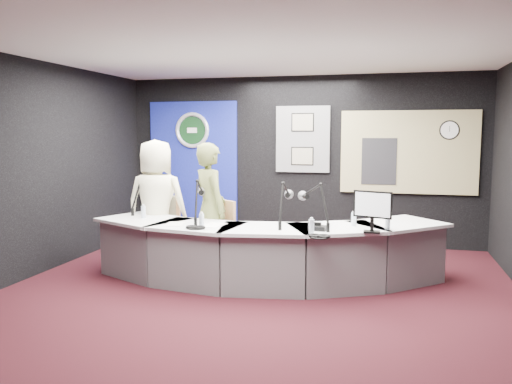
% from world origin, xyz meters
% --- Properties ---
extents(ground, '(6.00, 6.00, 0.00)m').
position_xyz_m(ground, '(0.00, 0.00, 0.00)').
color(ground, black).
rests_on(ground, ground).
extents(ceiling, '(6.00, 6.00, 0.02)m').
position_xyz_m(ceiling, '(0.00, 0.00, 2.80)').
color(ceiling, silver).
rests_on(ceiling, ground).
extents(wall_back, '(6.00, 0.02, 2.80)m').
position_xyz_m(wall_back, '(0.00, 3.00, 1.40)').
color(wall_back, black).
rests_on(wall_back, ground).
extents(wall_front, '(6.00, 0.02, 2.80)m').
position_xyz_m(wall_front, '(0.00, -3.00, 1.40)').
color(wall_front, black).
rests_on(wall_front, ground).
extents(wall_left, '(0.02, 6.00, 2.80)m').
position_xyz_m(wall_left, '(-3.00, 0.00, 1.40)').
color(wall_left, black).
rests_on(wall_left, ground).
extents(broadcast_desk, '(4.50, 1.90, 0.75)m').
position_xyz_m(broadcast_desk, '(-0.05, 0.55, 0.38)').
color(broadcast_desk, silver).
rests_on(broadcast_desk, ground).
extents(backdrop_panel, '(1.60, 0.05, 2.30)m').
position_xyz_m(backdrop_panel, '(-1.90, 2.97, 1.25)').
color(backdrop_panel, navy).
rests_on(backdrop_panel, wall_back).
extents(agency_seal, '(0.63, 0.07, 0.63)m').
position_xyz_m(agency_seal, '(-1.90, 2.93, 1.90)').
color(agency_seal, silver).
rests_on(agency_seal, backdrop_panel).
extents(seal_center, '(0.48, 0.01, 0.48)m').
position_xyz_m(seal_center, '(-1.90, 2.94, 1.90)').
color(seal_center, black).
rests_on(seal_center, backdrop_panel).
extents(pinboard, '(0.90, 0.04, 1.10)m').
position_xyz_m(pinboard, '(0.05, 2.97, 1.75)').
color(pinboard, slate).
rests_on(pinboard, wall_back).
extents(framed_photo_upper, '(0.34, 0.02, 0.27)m').
position_xyz_m(framed_photo_upper, '(0.05, 2.94, 2.03)').
color(framed_photo_upper, gray).
rests_on(framed_photo_upper, pinboard).
extents(framed_photo_lower, '(0.34, 0.02, 0.27)m').
position_xyz_m(framed_photo_lower, '(0.05, 2.94, 1.47)').
color(framed_photo_lower, gray).
rests_on(framed_photo_lower, pinboard).
extents(booth_window_frame, '(2.12, 0.06, 1.32)m').
position_xyz_m(booth_window_frame, '(1.75, 2.97, 1.55)').
color(booth_window_frame, tan).
rests_on(booth_window_frame, wall_back).
extents(booth_glow, '(2.00, 0.02, 1.20)m').
position_xyz_m(booth_glow, '(1.75, 2.96, 1.55)').
color(booth_glow, beige).
rests_on(booth_glow, booth_window_frame).
extents(equipment_rack, '(0.55, 0.02, 0.75)m').
position_xyz_m(equipment_rack, '(1.30, 2.94, 1.40)').
color(equipment_rack, black).
rests_on(equipment_rack, booth_window_frame).
extents(wall_clock, '(0.28, 0.01, 0.28)m').
position_xyz_m(wall_clock, '(2.35, 2.94, 1.90)').
color(wall_clock, white).
rests_on(wall_clock, booth_window_frame).
extents(armchair_left, '(0.59, 0.59, 0.97)m').
position_xyz_m(armchair_left, '(-1.64, 0.90, 0.49)').
color(armchair_left, '#B57F52').
rests_on(armchair_left, ground).
extents(armchair_right, '(0.82, 0.82, 1.04)m').
position_xyz_m(armchair_right, '(-0.83, 0.80, 0.52)').
color(armchair_right, '#B57F52').
rests_on(armchair_right, ground).
extents(draped_jacket, '(0.51, 0.14, 0.70)m').
position_xyz_m(draped_jacket, '(-1.68, 1.15, 0.62)').
color(draped_jacket, slate).
rests_on(draped_jacket, armchair_left).
extents(person_man, '(0.91, 0.64, 1.77)m').
position_xyz_m(person_man, '(-1.64, 0.90, 0.88)').
color(person_man, '#F9F2C7').
rests_on(person_man, ground).
extents(person_woman, '(0.74, 0.74, 1.73)m').
position_xyz_m(person_woman, '(-0.83, 0.80, 0.87)').
color(person_woman, '#616937').
rests_on(person_woman, ground).
extents(computer_monitor, '(0.38, 0.15, 0.27)m').
position_xyz_m(computer_monitor, '(1.28, 0.22, 1.07)').
color(computer_monitor, black).
rests_on(computer_monitor, broadcast_desk).
extents(desk_phone, '(0.22, 0.18, 0.05)m').
position_xyz_m(desk_phone, '(0.68, 0.23, 0.78)').
color(desk_phone, black).
rests_on(desk_phone, broadcast_desk).
extents(headphones_near, '(0.23, 0.23, 0.04)m').
position_xyz_m(headphones_near, '(0.75, -0.20, 0.77)').
color(headphones_near, black).
rests_on(headphones_near, broadcast_desk).
extents(headphones_far, '(0.21, 0.21, 0.04)m').
position_xyz_m(headphones_far, '(-0.71, -0.05, 0.77)').
color(headphones_far, black).
rests_on(headphones_far, broadcast_desk).
extents(paper_stack, '(0.25, 0.33, 0.00)m').
position_xyz_m(paper_stack, '(-1.06, 0.17, 0.75)').
color(paper_stack, white).
rests_on(paper_stack, broadcast_desk).
extents(notepad, '(0.29, 0.36, 0.00)m').
position_xyz_m(notepad, '(-0.59, 0.23, 0.75)').
color(notepad, white).
rests_on(notepad, broadcast_desk).
extents(boom_mic_a, '(0.35, 0.69, 0.60)m').
position_xyz_m(boom_mic_a, '(-1.75, 0.92, 1.05)').
color(boom_mic_a, black).
rests_on(boom_mic_a, broadcast_desk).
extents(boom_mic_b, '(0.25, 0.73, 0.60)m').
position_xyz_m(boom_mic_b, '(-0.85, 0.44, 1.05)').
color(boom_mic_b, black).
rests_on(boom_mic_b, broadcast_desk).
extents(boom_mic_c, '(0.16, 0.74, 0.60)m').
position_xyz_m(boom_mic_c, '(0.25, 0.43, 1.05)').
color(boom_mic_c, black).
rests_on(boom_mic_c, broadcast_desk).
extents(boom_mic_d, '(0.49, 0.62, 0.60)m').
position_xyz_m(boom_mic_d, '(0.62, 0.39, 1.05)').
color(boom_mic_d, black).
rests_on(boom_mic_d, broadcast_desk).
extents(water_bottles, '(3.15, 0.65, 0.18)m').
position_xyz_m(water_bottles, '(-0.09, 0.31, 0.84)').
color(water_bottles, silver).
rests_on(water_bottles, broadcast_desk).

